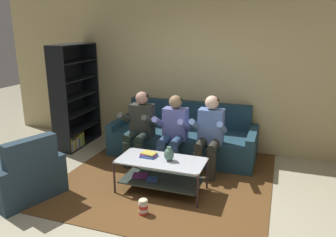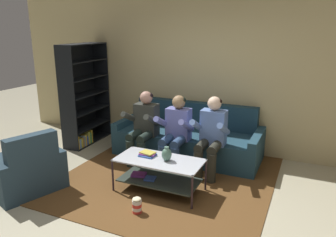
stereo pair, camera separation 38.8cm
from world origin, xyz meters
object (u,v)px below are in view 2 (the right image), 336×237
(person_seated_middle, at_px, (176,130))
(armchair, at_px, (25,170))
(person_seated_right, at_px, (211,133))
(popcorn_tub, at_px, (137,205))
(coffee_table, at_px, (158,170))
(vase, at_px, (167,154))
(book_stack, at_px, (148,154))
(couch, at_px, (188,139))
(bookshelf, at_px, (82,101))
(person_seated_left, at_px, (143,125))

(person_seated_middle, height_order, armchair, person_seated_middle)
(person_seated_right, xyz_separation_m, popcorn_tub, (-0.48, -1.44, -0.55))
(popcorn_tub, bearing_deg, coffee_table, 91.08)
(vase, bearing_deg, book_stack, 171.98)
(couch, bearing_deg, popcorn_tub, -87.12)
(person_seated_middle, relative_size, person_seated_right, 0.97)
(person_seated_middle, height_order, bookshelf, bookshelf)
(person_seated_middle, bearing_deg, couch, 90.00)
(coffee_table, bearing_deg, person_seated_right, 59.25)
(couch, height_order, book_stack, couch)
(bookshelf, distance_m, armchair, 2.05)
(person_seated_middle, distance_m, popcorn_tub, 1.54)
(person_seated_middle, xyz_separation_m, coffee_table, (0.09, -0.82, -0.33))
(couch, relative_size, armchair, 2.21)
(person_seated_left, xyz_separation_m, vase, (0.79, -0.81, -0.09))
(couch, height_order, bookshelf, bookshelf)
(bookshelf, xyz_separation_m, armchair, (0.48, -1.92, -0.53))
(couch, height_order, person_seated_middle, person_seated_middle)
(popcorn_tub, bearing_deg, vase, 80.26)
(book_stack, distance_m, bookshelf, 2.34)
(person_seated_left, bearing_deg, vase, -45.68)
(couch, bearing_deg, person_seated_left, -135.12)
(person_seated_right, height_order, armchair, person_seated_right)
(person_seated_left, distance_m, book_stack, 0.91)
(person_seated_left, height_order, bookshelf, bookshelf)
(person_seated_middle, distance_m, book_stack, 0.78)
(person_seated_left, xyz_separation_m, person_seated_right, (1.16, 0.00, 0.01))
(vase, distance_m, book_stack, 0.32)
(coffee_table, relative_size, popcorn_tub, 5.65)
(popcorn_tub, bearing_deg, bookshelf, 140.47)
(person_seated_middle, bearing_deg, coffee_table, -83.72)
(couch, bearing_deg, coffee_table, -86.31)
(person_seated_right, distance_m, bookshelf, 2.73)
(coffee_table, xyz_separation_m, book_stack, (-0.19, 0.06, 0.18))
(vase, bearing_deg, person_seated_right, 65.56)
(vase, distance_m, popcorn_tub, 0.79)
(person_seated_middle, bearing_deg, vase, -75.36)
(person_seated_left, relative_size, person_seated_middle, 1.02)
(coffee_table, xyz_separation_m, vase, (0.12, 0.01, 0.25))
(person_seated_left, height_order, vase, person_seated_left)
(person_seated_right, relative_size, coffee_table, 1.01)
(book_stack, bearing_deg, person_seated_middle, 82.33)
(coffee_table, bearing_deg, armchair, -157.54)
(person_seated_middle, height_order, coffee_table, person_seated_middle)
(couch, relative_size, bookshelf, 1.31)
(person_seated_middle, relative_size, vase, 5.92)
(couch, distance_m, coffee_table, 1.40)
(person_seated_left, distance_m, vase, 1.13)
(person_seated_middle, bearing_deg, popcorn_tub, -85.96)
(book_stack, bearing_deg, bookshelf, 150.22)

